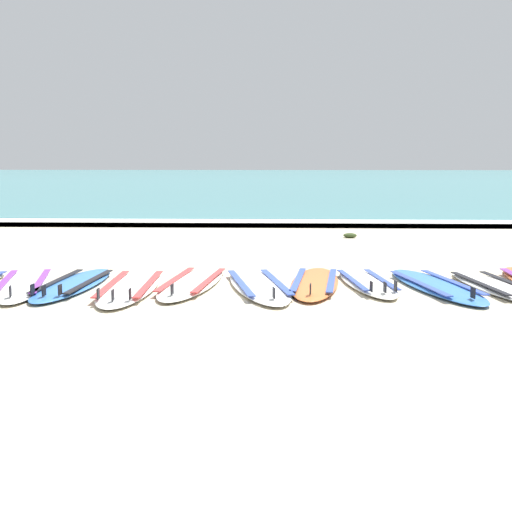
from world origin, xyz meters
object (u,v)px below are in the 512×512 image
surfboard_4 (192,282)px  surfboard_7 (367,283)px  surfboard_9 (494,286)px  surfboard_1 (23,284)px  surfboard_6 (315,283)px  surfboard_2 (74,284)px  surfboard_3 (130,287)px  surfboard_8 (436,285)px  surfboard_5 (258,285)px

surfboard_4 → surfboard_7: size_ratio=1.16×
surfboard_4 → surfboard_9: bearing=-1.5°
surfboard_1 → surfboard_4: (1.94, 0.20, -0.00)m
surfboard_1 → surfboard_6: (3.37, 0.23, 0.00)m
surfboard_9 → surfboard_1: bearing=-178.9°
surfboard_2 → surfboard_4: same height
surfboard_6 → surfboard_3: bearing=-171.2°
surfboard_1 → surfboard_6: same height
surfboard_7 → surfboard_8: (0.76, -0.15, -0.00)m
surfboard_1 → surfboard_3: same height
surfboard_2 → surfboard_6: 2.80m
surfboard_3 → surfboard_6: 2.12m
surfboard_1 → surfboard_7: bearing=3.7°
surfboard_8 → surfboard_4: bearing=178.2°
surfboard_6 → surfboard_5: bearing=-165.0°
surfboard_9 → surfboard_3: bearing=-177.2°
surfboard_3 → surfboard_4: 0.73m
surfboard_5 → surfboard_8: same height
surfboard_3 → surfboard_8: (3.47, 0.20, -0.00)m
surfboard_4 → surfboard_8: same height
surfboard_2 → surfboard_9: same height
surfboard_9 → surfboard_6: bearing=176.5°
surfboard_4 → surfboard_6: same height
surfboard_1 → surfboard_2: size_ratio=1.05×
surfboard_3 → surfboard_8: bearing=3.3°
surfboard_1 → surfboard_3: 1.28m
surfboard_5 → surfboard_4: bearing=169.8°
surfboard_7 → surfboard_8: bearing=-11.2°
surfboard_6 → surfboard_7: bearing=2.8°
surfboard_1 → surfboard_9: 5.41m
surfboard_2 → surfboard_5: size_ratio=0.92×
surfboard_1 → surfboard_6: 3.38m
surfboard_2 → surfboard_3: 0.71m
surfboard_3 → surfboard_9: (4.13, 0.20, -0.00)m
surfboard_3 → surfboard_5: same height
surfboard_5 → surfboard_7: (1.26, 0.20, 0.00)m
surfboard_2 → surfboard_3: bearing=-11.1°
surfboard_3 → surfboard_8: 3.47m
surfboard_1 → surfboard_9: size_ratio=1.08×
surfboard_5 → surfboard_8: (2.02, 0.05, 0.00)m
surfboard_3 → surfboard_9: size_ratio=1.11×
surfboard_6 → surfboard_9: size_ratio=1.04×
surfboard_2 → surfboard_8: size_ratio=0.94×
surfboard_4 → surfboard_9: 3.47m
surfboard_3 → surfboard_5: (1.44, 0.15, -0.00)m
surfboard_3 → surfboard_7: same height
surfboard_5 → surfboard_9: (2.69, 0.05, 0.00)m
surfboard_1 → surfboard_9: bearing=1.1°
surfboard_6 → surfboard_2: bearing=-176.1°
surfboard_1 → surfboard_6: bearing=3.9°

